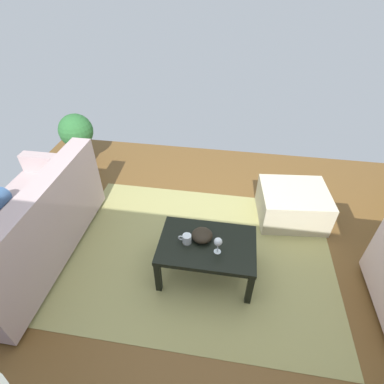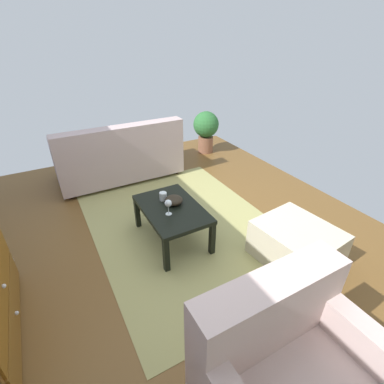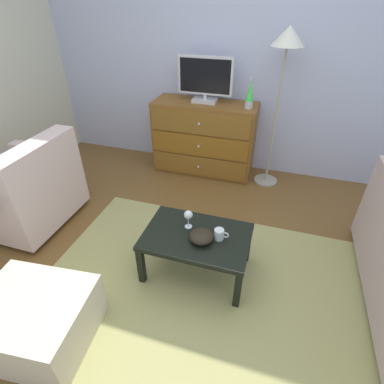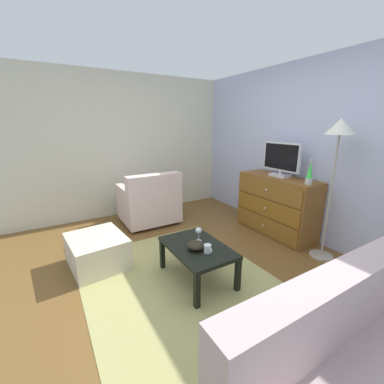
{
  "view_description": "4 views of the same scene",
  "coord_description": "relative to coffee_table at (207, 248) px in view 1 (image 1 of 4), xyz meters",
  "views": [
    {
      "loc": [
        -0.04,
        1.67,
        2.31
      ],
      "look_at": [
        0.24,
        -0.08,
        0.87
      ],
      "focal_mm": 27.54,
      "sensor_mm": 36.0,
      "label": 1
    },
    {
      "loc": [
        -2.07,
        0.96,
        1.93
      ],
      "look_at": [
        -0.2,
        -0.07,
        0.7
      ],
      "focal_mm": 26.51,
      "sensor_mm": 36.0,
      "label": 2
    },
    {
      "loc": [
        0.57,
        -1.67,
        1.98
      ],
      "look_at": [
        0.01,
        0.14,
        0.69
      ],
      "focal_mm": 27.95,
      "sensor_mm": 36.0,
      "label": 3
    },
    {
      "loc": [
        2.11,
        -1.26,
        1.64
      ],
      "look_at": [
        -0.09,
        0.05,
        0.94
      ],
      "focal_mm": 23.14,
      "sensor_mm": 36.0,
      "label": 4
    }
  ],
  "objects": [
    {
      "name": "couch_large",
      "position": [
        1.67,
        0.05,
        -0.01
      ],
      "size": [
        0.85,
        1.72,
        0.84
      ],
      "color": "#332319",
      "rests_on": "ground_plane"
    },
    {
      "name": "mug",
      "position": [
        0.18,
        0.01,
        0.09
      ],
      "size": [
        0.11,
        0.08,
        0.08
      ],
      "color": "silver",
      "rests_on": "coffee_table"
    },
    {
      "name": "coffee_table",
      "position": [
        0.0,
        0.0,
        0.0
      ],
      "size": [
        0.83,
        0.54,
        0.39
      ],
      "color": "black",
      "rests_on": "ground_plane"
    },
    {
      "name": "ottoman",
      "position": [
        -0.84,
        -0.88,
        -0.16
      ],
      "size": [
        0.76,
        0.67,
        0.37
      ],
      "primitive_type": "cube",
      "rotation": [
        0.0,
        0.0,
        0.1
      ],
      "color": "beige",
      "rests_on": "ground_plane"
    },
    {
      "name": "bowl_decorative",
      "position": [
        0.05,
        -0.05,
        0.09
      ],
      "size": [
        0.18,
        0.18,
        0.08
      ],
      "primitive_type": "ellipsoid",
      "color": "black",
      "rests_on": "coffee_table"
    },
    {
      "name": "area_rug",
      "position": [
        0.11,
        -0.2,
        -0.34
      ],
      "size": [
        2.6,
        1.9,
        0.01
      ],
      "primitive_type": "cube",
      "color": "tan",
      "rests_on": "ground_plane"
    },
    {
      "name": "wine_glass",
      "position": [
        -0.09,
        0.07,
        0.17
      ],
      "size": [
        0.07,
        0.07,
        0.16
      ],
      "color": "silver",
      "rests_on": "coffee_table"
    },
    {
      "name": "potted_plant",
      "position": [
        1.93,
        -1.57,
        0.09
      ],
      "size": [
        0.44,
        0.44,
        0.72
      ],
      "color": "brown",
      "rests_on": "ground_plane"
    },
    {
      "name": "ground_plane",
      "position": [
        -0.09,
        -0.0,
        -0.37
      ],
      "size": [
        5.34,
        4.44,
        0.05
      ],
      "primitive_type": "cube",
      "color": "brown"
    }
  ]
}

